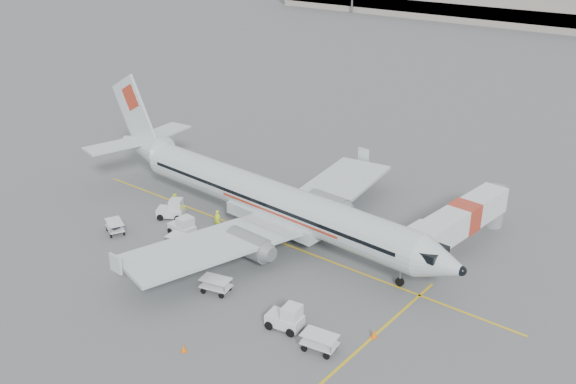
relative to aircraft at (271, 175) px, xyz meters
The scene contains 21 objects.
ground 5.60m from the aircraft, 43.13° to the right, with size 360.00×360.00×0.00m, color #56595B.
stripe_lead 5.59m from the aircraft, 43.13° to the right, with size 44.00×0.20×0.01m, color yellow.
stripe_cross 18.34m from the aircraft, 30.84° to the right, with size 0.20×20.00×0.01m, color yellow.
terminal_west 134.77m from the aircraft, 106.80° to the left, with size 110.00×22.00×9.00m, color gray, non-canonical shape.
aircraft is the anchor object (origin of this frame).
jet_bridge 16.54m from the aircraft, 28.86° to the left, with size 2.83×15.09×3.96m, color silver, non-canonical shape.
belt_loader 5.09m from the aircraft, 97.63° to the right, with size 4.80×1.80×2.60m, color silver, non-canonical shape.
tug_fore 14.90m from the aircraft, 46.36° to the right, with size 2.42×1.39×1.87m, color silver, non-canonical shape.
tug_mid 8.99m from the aircraft, 137.76° to the right, with size 2.39×1.37×1.84m, color silver, non-canonical shape.
tug_aft 10.74m from the aircraft, 158.60° to the right, with size 2.41×1.38×1.86m, color silver, non-canonical shape.
cart_loaded_a 14.53m from the aircraft, 140.59° to the right, with size 2.16×1.28×1.13m, color silver, non-canonical shape.
cart_loaded_b 9.37m from the aircraft, 118.03° to the right, with size 2.43×1.44×1.27m, color silver, non-canonical shape.
cart_empty_a 11.52m from the aircraft, 73.01° to the right, with size 2.21×1.31×1.16m, color silver, non-canonical shape.
cart_empty_b 17.62m from the aircraft, 39.48° to the right, with size 2.29×1.36×1.20m, color silver, non-canonical shape.
cone_nose 17.58m from the aircraft, 26.26° to the right, with size 0.42×0.42×0.69m, color orange.
cone_port 10.75m from the aircraft, 112.73° to the left, with size 0.40×0.40×0.65m, color orange.
cone_stbd 18.25m from the aircraft, 68.66° to the right, with size 0.37×0.37×0.61m, color orange.
crew_a 6.62m from the aircraft, 149.06° to the right, with size 0.65×0.43×1.78m, color #C7E71F.
crew_b 10.92m from the aircraft, 165.55° to the right, with size 0.91×0.71×1.88m, color #C7E71F.
crew_c 12.27m from the aircraft, 105.46° to the right, with size 1.02×0.59×1.58m, color #C7E71F.
crew_d 9.84m from the aircraft, 158.44° to the right, with size 1.06×0.44×1.82m, color #C7E71F.
Camera 1 is at (31.51, -37.35, 25.82)m, focal length 40.00 mm.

